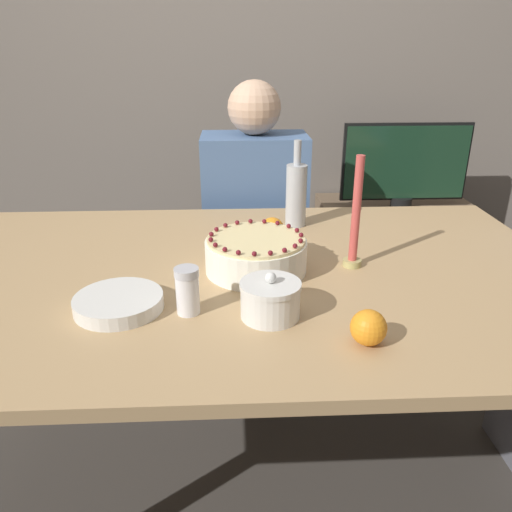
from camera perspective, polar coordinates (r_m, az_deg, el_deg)
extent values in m
plane|color=#3D3833|center=(1.75, -1.11, -24.97)|extent=(12.00, 12.00, 0.00)
cube|color=slate|center=(2.57, -2.37, 23.08)|extent=(8.00, 0.05, 2.60)
cube|color=tan|center=(1.29, -1.36, -2.24)|extent=(1.70, 1.03, 0.03)
cylinder|color=tan|center=(2.03, -24.70, -6.71)|extent=(0.07, 0.07, 0.73)
cylinder|color=tan|center=(2.05, 21.18, -5.81)|extent=(0.07, 0.07, 0.73)
cylinder|color=white|center=(1.27, 0.00, 0.00)|extent=(0.26, 0.26, 0.08)
cylinder|color=beige|center=(1.25, 0.00, 1.87)|extent=(0.25, 0.25, 0.01)
sphere|color=maroon|center=(1.26, 5.19, 2.38)|extent=(0.01, 0.01, 0.01)
sphere|color=maroon|center=(1.29, 4.70, 2.96)|extent=(0.01, 0.01, 0.01)
sphere|color=maroon|center=(1.32, 3.76, 3.44)|extent=(0.01, 0.01, 0.01)
sphere|color=maroon|center=(1.34, 2.47, 3.80)|extent=(0.01, 0.01, 0.01)
sphere|color=maroon|center=(1.35, 0.96, 3.99)|extent=(0.01, 0.01, 0.01)
sphere|color=maroon|center=(1.35, -0.63, 4.01)|extent=(0.01, 0.01, 0.01)
sphere|color=maroon|center=(1.35, -2.16, 3.85)|extent=(0.01, 0.01, 0.01)
sphere|color=maroon|center=(1.33, -3.51, 3.53)|extent=(0.01, 0.01, 0.01)
sphere|color=maroon|center=(1.30, -4.54, 3.07)|extent=(0.01, 0.01, 0.01)
sphere|color=maroon|center=(1.27, -5.13, 2.51)|extent=(0.01, 0.01, 0.01)
sphere|color=maroon|center=(1.23, -5.19, 1.89)|extent=(0.01, 0.01, 0.01)
sphere|color=maroon|center=(1.20, -4.67, 1.28)|extent=(0.01, 0.01, 0.01)
sphere|color=maroon|center=(1.17, -3.58, 0.77)|extent=(0.01, 0.01, 0.01)
sphere|color=maroon|center=(1.15, -2.03, 0.40)|extent=(0.01, 0.01, 0.01)
sphere|color=maroon|center=(1.14, -0.20, 0.26)|extent=(0.01, 0.01, 0.01)
sphere|color=maroon|center=(1.15, 1.66, 0.36)|extent=(0.01, 0.01, 0.01)
sphere|color=maroon|center=(1.17, 3.29, 0.67)|extent=(0.01, 0.01, 0.01)
sphere|color=maroon|center=(1.19, 4.48, 1.17)|extent=(0.01, 0.01, 0.01)
sphere|color=maroon|center=(1.22, 5.13, 1.76)|extent=(0.01, 0.01, 0.01)
cylinder|color=silver|center=(1.06, 1.64, -5.29)|extent=(0.13, 0.13, 0.07)
cylinder|color=silver|center=(1.04, 1.67, -3.37)|extent=(0.13, 0.13, 0.01)
sphere|color=silver|center=(1.04, 1.68, -2.48)|extent=(0.02, 0.02, 0.02)
cylinder|color=white|center=(1.08, -7.81, -4.38)|extent=(0.05, 0.05, 0.09)
cylinder|color=silver|center=(1.06, -7.97, -1.85)|extent=(0.05, 0.05, 0.02)
cylinder|color=silver|center=(1.14, -15.36, -5.69)|extent=(0.19, 0.19, 0.01)
cylinder|color=silver|center=(1.14, -15.40, -5.34)|extent=(0.19, 0.19, 0.01)
cylinder|color=silver|center=(1.14, -15.44, -4.99)|extent=(0.19, 0.19, 0.01)
cylinder|color=silver|center=(1.13, -15.49, -4.63)|extent=(0.19, 0.19, 0.01)
cylinder|color=tan|center=(1.33, 10.91, -0.75)|extent=(0.05, 0.05, 0.02)
cylinder|color=#CC4C47|center=(1.28, 11.40, 5.22)|extent=(0.02, 0.02, 0.27)
cylinder|color=#B2B7BC|center=(1.58, 4.60, 6.88)|extent=(0.07, 0.07, 0.19)
cylinder|color=#B2B7BC|center=(1.55, 4.76, 11.69)|extent=(0.02, 0.02, 0.08)
sphere|color=orange|center=(0.99, 12.73, -7.99)|extent=(0.07, 0.07, 0.07)
sphere|color=orange|center=(1.47, 1.88, 3.10)|extent=(0.07, 0.07, 0.07)
cube|color=#473D33|center=(2.17, -0.16, -6.58)|extent=(0.34, 0.34, 0.45)
cube|color=#4C6B99|center=(1.98, -0.18, 5.96)|extent=(0.40, 0.24, 0.54)
sphere|color=#D8AD8C|center=(1.90, -0.20, 16.61)|extent=(0.20, 0.20, 0.20)
cube|color=brown|center=(2.60, 15.48, -0.67)|extent=(0.74, 0.53, 0.58)
cylinder|color=black|center=(2.50, 16.24, 5.91)|extent=(0.10, 0.10, 0.05)
cube|color=black|center=(2.46, 16.69, 10.24)|extent=(0.59, 0.02, 0.36)
cube|color=#193823|center=(2.45, 16.74, 10.20)|extent=(0.57, 0.03, 0.33)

